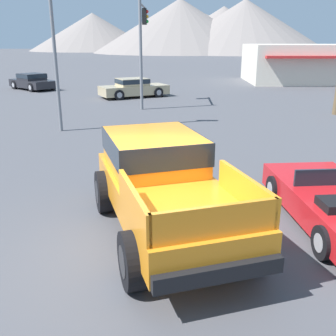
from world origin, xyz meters
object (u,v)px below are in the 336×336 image
parked_car_dark (33,81)px  traffic_light_main (143,34)px  parked_car_tan (134,88)px  orange_pickup_truck (162,179)px  street_lamp_post (50,0)px

parked_car_dark → traffic_light_main: (9.14, -7.60, 3.34)m
parked_car_tan → traffic_light_main: bearing=-13.0°
orange_pickup_truck → traffic_light_main: (-1.61, 15.48, 2.90)m
parked_car_tan → traffic_light_main: size_ratio=0.84×
parked_car_dark → traffic_light_main: size_ratio=0.75×
parked_car_dark → parked_car_tan: (8.18, -4.08, 0.02)m
parked_car_dark → street_lamp_post: street_lamp_post is taller
street_lamp_post → parked_car_dark: bearing=113.4°
orange_pickup_truck → parked_car_tan: (-2.57, 19.01, -0.42)m
parked_car_tan → orange_pickup_truck: bearing=-20.6°
traffic_light_main → street_lamp_post: (-2.96, -6.67, 1.16)m
orange_pickup_truck → traffic_light_main: bearing=77.7°
parked_car_dark → parked_car_tan: parked_car_tan is taller
traffic_light_main → parked_car_dark: bearing=50.3°
orange_pickup_truck → street_lamp_post: bearing=99.1°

